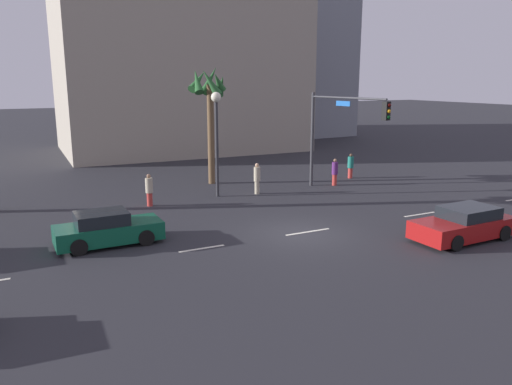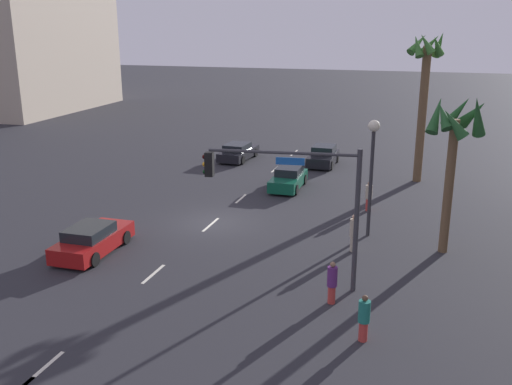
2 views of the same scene
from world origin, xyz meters
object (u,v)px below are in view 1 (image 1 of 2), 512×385
Objects in this scene: traffic_signal at (337,124)px; streetlamp at (216,124)px; pedestrian_0 at (257,178)px; building_2 at (179,67)px; building_0 at (282,34)px; pedestrian_3 at (335,172)px; palm_tree_0 at (209,96)px; pedestrian_1 at (149,189)px; car_0 at (464,224)px; car_1 at (107,229)px; pedestrian_2 at (351,165)px.

traffic_signal is 6.94m from streetlamp.
pedestrian_0 is 0.08× the size of building_2.
building_0 is at bearing 30.38° from building_2.
building_0 reaches higher than pedestrian_3.
pedestrian_3 is at bearing -31.51° from palm_tree_0.
streetlamp reaches higher than pedestrian_1.
car_0 is 0.21× the size of building_2.
car_1 is 6.32m from pedestrian_1.
streetlamp is at bearing 6.60° from pedestrian_1.
pedestrian_3 reaches higher than pedestrian_2.
pedestrian_0 reaches higher than pedestrian_3.
pedestrian_3 is at bearing -0.36° from pedestrian_0.
pedestrian_1 is 40.12m from building_0.
traffic_signal is 0.29× the size of building_2.
pedestrian_3 is (1.61, 11.37, 0.23)m from car_0.
car_0 is at bearing -93.29° from traffic_signal.
pedestrian_2 is 10.44m from palm_tree_0.
palm_tree_0 is at bearing 107.35° from pedestrian_0.
streetlamp is 3.92m from pedestrian_0.
car_1 is 0.71× the size of streetlamp.
building_2 is (4.62, 20.24, 3.53)m from streetlamp.
pedestrian_2 is at bearing 22.04° from car_1.
traffic_signal is 3.68× the size of pedestrian_2.
traffic_signal is 22.62m from building_2.
pedestrian_2 is at bearing -16.18° from palm_tree_0.
pedestrian_0 reaches higher than pedestrian_1.
palm_tree_0 reaches higher than pedestrian_0.
car_0 is at bearing -86.26° from building_2.
building_0 is (10.64, 28.19, 10.98)m from pedestrian_2.
pedestrian_0 reaches higher than car_0.
building_2 is (-2.03, 22.23, 3.67)m from traffic_signal.
building_2 is (3.59, 16.60, 2.15)m from palm_tree_0.
traffic_signal reaches higher than pedestrian_3.
building_0 is at bearing 51.64° from car_1.
traffic_signal reaches higher than pedestrian_1.
palm_tree_0 is (1.02, 3.64, 1.37)m from streetlamp.
pedestrian_2 is (7.73, 1.44, -0.08)m from pedestrian_0.
pedestrian_3 is (14.86, 5.48, 0.24)m from car_1.
palm_tree_0 is at bearing 74.31° from streetlamp.
building_0 is (27.83, 35.15, 11.20)m from car_1.
streetlamp is 0.28× the size of building_2.
pedestrian_1 is 0.07× the size of building_0.
pedestrian_3 is 0.07× the size of building_0.
pedestrian_1 is (-10.10, 11.35, 0.24)m from car_0.
traffic_signal is 11.20m from pedestrian_1.
palm_tree_0 reaches higher than car_0.
streetlamp is (-6.65, 1.99, 0.14)m from traffic_signal.
car_0 is 2.66× the size of pedestrian_1.
building_0 reaches higher than pedestrian_2.
building_2 reaches higher than pedestrian_3.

